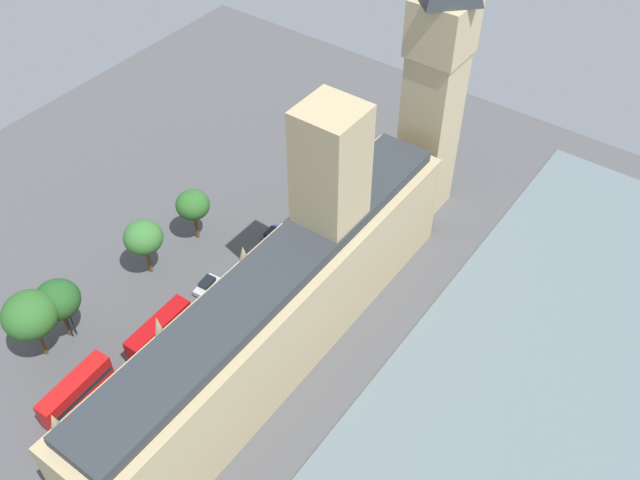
{
  "coord_description": "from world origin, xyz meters",
  "views": [
    {
      "loc": [
        -41.46,
        44.84,
        79.81
      ],
      "look_at": [
        1.0,
        -13.65,
        9.25
      ],
      "focal_mm": 40.19,
      "sensor_mm": 36.0,
      "label": 1
    }
  ],
  "objects": [
    {
      "name": "double_decker_bus_near_tower",
      "position": [
        13.92,
        21.34,
        2.63
      ],
      "size": [
        3.13,
        10.63,
        4.75
      ],
      "rotation": [
        0.0,
        0.0,
        0.06
      ],
      "color": "red",
      "rests_on": "ground"
    },
    {
      "name": "plane_tree_opposite_hall",
      "position": [
        22.86,
        -10.41,
        6.79
      ],
      "size": [
        5.3,
        5.3,
        9.1
      ],
      "color": "brown",
      "rests_on": "ground"
    },
    {
      "name": "parliament_building",
      "position": [
        -1.99,
        -1.67,
        9.53
      ],
      "size": [
        10.74,
        65.0,
        33.49
      ],
      "color": "tan",
      "rests_on": "ground"
    },
    {
      "name": "plane_tree_corner",
      "position": [
        23.98,
        18.79,
        8.09
      ],
      "size": [
        7.2,
        7.2,
        11.18
      ],
      "color": "brown",
      "rests_on": "ground"
    },
    {
      "name": "car_blue_trailing",
      "position": [
        12.98,
        -17.16,
        0.88
      ],
      "size": [
        2.02,
        4.23,
        1.74
      ],
      "rotation": [
        0.0,
        0.0,
        3.21
      ],
      "color": "navy",
      "rests_on": "ground"
    },
    {
      "name": "street_lamp_slot_11",
      "position": [
        23.26,
        14.7,
        4.39
      ],
      "size": [
        0.56,
        0.56,
        6.29
      ],
      "color": "black",
      "rests_on": "ground"
    },
    {
      "name": "plane_tree_slot_10",
      "position": [
        23.51,
        -0.67,
        7.07
      ],
      "size": [
        5.81,
        5.81,
        9.58
      ],
      "color": "brown",
      "rests_on": "ground"
    },
    {
      "name": "double_decker_bus_midblock",
      "position": [
        12.19,
        8.27,
        2.63
      ],
      "size": [
        2.9,
        10.57,
        4.75
      ],
      "rotation": [
        0.0,
        0.0,
        0.03
      ],
      "color": "#B20C0F",
      "rests_on": "ground"
    },
    {
      "name": "street_lamp_slot_12",
      "position": [
        23.12,
        14.16,
        4.75
      ],
      "size": [
        0.56,
        0.56,
        6.88
      ],
      "color": "black",
      "rests_on": "ground"
    },
    {
      "name": "car_silver_under_trees",
      "position": [
        13.99,
        -2.93,
        0.89
      ],
      "size": [
        2.36,
        4.51,
        1.74
      ],
      "rotation": [
        0.0,
        0.0,
        0.11
      ],
      "color": "#B7B7BC",
      "rests_on": "ground"
    },
    {
      "name": "car_white_leading",
      "position": [
        10.88,
        -25.58,
        0.89
      ],
      "size": [
        2.09,
        4.11,
        1.74
      ],
      "rotation": [
        0.0,
        0.0,
        0.05
      ],
      "color": "silver",
      "rests_on": "ground"
    },
    {
      "name": "car_dark_green_by_river_gate",
      "position": [
        10.95,
        -10.48,
        0.89
      ],
      "size": [
        2.27,
        4.39,
        1.74
      ],
      "rotation": [
        0.0,
        0.0,
        3.27
      ],
      "color": "#19472D",
      "rests_on": "ground"
    },
    {
      "name": "clock_tower",
      "position": [
        -1.55,
        -39.01,
        27.16
      ],
      "size": [
        8.19,
        8.19,
        52.54
      ],
      "color": "tan",
      "rests_on": "ground"
    },
    {
      "name": "ground_plane",
      "position": [
        0.0,
        0.0,
        0.0
      ],
      "size": [
        146.54,
        146.54,
        0.0
      ],
      "primitive_type": "plane",
      "color": "#4C4C4F"
    },
    {
      "name": "pedestrian_kerbside",
      "position": [
        5.55,
        -4.6,
        0.76
      ],
      "size": [
        0.58,
        0.47,
        1.69
      ],
      "rotation": [
        0.0,
        0.0,
        4.71
      ],
      "color": "gray",
      "rests_on": "ground"
    },
    {
      "name": "plane_tree_far_end",
      "position": [
        23.84,
        14.68,
        7.35
      ],
      "size": [
        6.17,
        6.17,
        10.01
      ],
      "color": "brown",
      "rests_on": "ground"
    }
  ]
}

